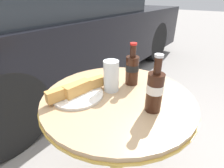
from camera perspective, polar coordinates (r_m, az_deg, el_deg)
bistro_table at (r=0.91m, az=1.83°, el=-12.47°), size 0.72×0.72×0.75m
cola_bottle_left at (r=0.90m, az=6.60°, el=5.04°), size 0.07×0.07×0.22m
cola_bottle_right at (r=0.70m, az=13.78°, el=-1.90°), size 0.07×0.07×0.24m
drinking_glass at (r=0.83m, az=-0.28°, el=2.22°), size 0.07×0.07×0.15m
lunch_plate_near at (r=0.82m, az=-11.25°, el=-2.39°), size 0.29×0.24×0.07m
parked_car at (r=2.77m, az=-14.40°, el=15.91°), size 4.50×1.77×1.35m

